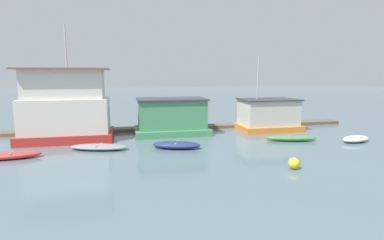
{
  "coord_description": "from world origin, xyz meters",
  "views": [
    {
      "loc": [
        -5.44,
        -26.06,
        5.33
      ],
      "look_at": [
        0.0,
        -1.0,
        1.4
      ],
      "focal_mm": 28.0,
      "sensor_mm": 36.0,
      "label": 1
    }
  ],
  "objects_px": {
    "dinghy_grey": "(99,147)",
    "dinghy_green": "(291,138)",
    "dinghy_red": "(12,155)",
    "buoy_yellow": "(294,163)",
    "dinghy_white": "(356,139)",
    "houseboat_green": "(172,117)",
    "dinghy_navy": "(176,145)",
    "houseboat_red": "(66,108)",
    "houseboat_orange": "(268,115)"
  },
  "relations": [
    {
      "from": "dinghy_grey",
      "to": "dinghy_green",
      "type": "xyz_separation_m",
      "value": [
        14.91,
        -0.31,
        0.03
      ]
    },
    {
      "from": "dinghy_red",
      "to": "buoy_yellow",
      "type": "relative_size",
      "value": 5.46
    },
    {
      "from": "dinghy_grey",
      "to": "dinghy_red",
      "type": "bearing_deg",
      "value": -166.1
    },
    {
      "from": "dinghy_red",
      "to": "buoy_yellow",
      "type": "height_order",
      "value": "buoy_yellow"
    },
    {
      "from": "buoy_yellow",
      "to": "dinghy_white",
      "type": "bearing_deg",
      "value": 31.22
    },
    {
      "from": "dinghy_green",
      "to": "buoy_yellow",
      "type": "relative_size",
      "value": 6.33
    },
    {
      "from": "houseboat_green",
      "to": "dinghy_navy",
      "type": "xyz_separation_m",
      "value": [
        -0.46,
        -5.48,
        -1.27
      ]
    },
    {
      "from": "dinghy_navy",
      "to": "dinghy_green",
      "type": "distance_m",
      "value": 9.46
    },
    {
      "from": "dinghy_red",
      "to": "dinghy_grey",
      "type": "xyz_separation_m",
      "value": [
        5.23,
        1.29,
        -0.03
      ]
    },
    {
      "from": "houseboat_red",
      "to": "dinghy_navy",
      "type": "distance_m",
      "value": 9.73
    },
    {
      "from": "houseboat_orange",
      "to": "dinghy_red",
      "type": "height_order",
      "value": "houseboat_orange"
    },
    {
      "from": "houseboat_orange",
      "to": "dinghy_white",
      "type": "height_order",
      "value": "houseboat_orange"
    },
    {
      "from": "dinghy_red",
      "to": "dinghy_white",
      "type": "height_order",
      "value": "dinghy_white"
    },
    {
      "from": "dinghy_grey",
      "to": "dinghy_navy",
      "type": "bearing_deg",
      "value": -8.71
    },
    {
      "from": "houseboat_red",
      "to": "houseboat_green",
      "type": "xyz_separation_m",
      "value": [
        8.67,
        0.84,
        -1.12
      ]
    },
    {
      "from": "houseboat_red",
      "to": "houseboat_green",
      "type": "bearing_deg",
      "value": 5.51
    },
    {
      "from": "houseboat_red",
      "to": "houseboat_green",
      "type": "height_order",
      "value": "houseboat_red"
    },
    {
      "from": "dinghy_green",
      "to": "dinghy_white",
      "type": "height_order",
      "value": "dinghy_white"
    },
    {
      "from": "dinghy_green",
      "to": "dinghy_navy",
      "type": "bearing_deg",
      "value": -176.81
    },
    {
      "from": "dinghy_white",
      "to": "buoy_yellow",
      "type": "bearing_deg",
      "value": -148.78
    },
    {
      "from": "houseboat_green",
      "to": "buoy_yellow",
      "type": "bearing_deg",
      "value": -65.34
    },
    {
      "from": "houseboat_green",
      "to": "dinghy_red",
      "type": "relative_size",
      "value": 1.82
    },
    {
      "from": "dinghy_navy",
      "to": "houseboat_green",
      "type": "bearing_deg",
      "value": 85.23
    },
    {
      "from": "houseboat_red",
      "to": "houseboat_orange",
      "type": "xyz_separation_m",
      "value": [
        18.09,
        0.85,
        -1.2
      ]
    },
    {
      "from": "houseboat_red",
      "to": "houseboat_orange",
      "type": "distance_m",
      "value": 18.15
    },
    {
      "from": "buoy_yellow",
      "to": "houseboat_red",
      "type": "bearing_deg",
      "value": 142.5
    },
    {
      "from": "dinghy_grey",
      "to": "dinghy_navy",
      "type": "relative_size",
      "value": 1.16
    },
    {
      "from": "houseboat_green",
      "to": "houseboat_orange",
      "type": "distance_m",
      "value": 9.41
    },
    {
      "from": "dinghy_navy",
      "to": "buoy_yellow",
      "type": "bearing_deg",
      "value": -46.56
    },
    {
      "from": "dinghy_green",
      "to": "dinghy_white",
      "type": "distance_m",
      "value": 5.05
    },
    {
      "from": "houseboat_orange",
      "to": "dinghy_white",
      "type": "xyz_separation_m",
      "value": [
        4.41,
        -6.42,
        -1.2
      ]
    },
    {
      "from": "houseboat_orange",
      "to": "dinghy_grey",
      "type": "height_order",
      "value": "houseboat_orange"
    },
    {
      "from": "houseboat_orange",
      "to": "dinghy_grey",
      "type": "bearing_deg",
      "value": -163.11
    },
    {
      "from": "houseboat_red",
      "to": "dinghy_white",
      "type": "distance_m",
      "value": 23.3
    },
    {
      "from": "houseboat_orange",
      "to": "dinghy_grey",
      "type": "distance_m",
      "value": 16.07
    },
    {
      "from": "dinghy_green",
      "to": "houseboat_orange",
      "type": "bearing_deg",
      "value": 85.15
    },
    {
      "from": "houseboat_orange",
      "to": "dinghy_green",
      "type": "bearing_deg",
      "value": -94.85
    },
    {
      "from": "houseboat_green",
      "to": "dinghy_green",
      "type": "relative_size",
      "value": 1.57
    },
    {
      "from": "dinghy_red",
      "to": "houseboat_red",
      "type": "bearing_deg",
      "value": 64.11
    },
    {
      "from": "houseboat_red",
      "to": "buoy_yellow",
      "type": "height_order",
      "value": "houseboat_red"
    },
    {
      "from": "dinghy_red",
      "to": "dinghy_grey",
      "type": "distance_m",
      "value": 5.38
    },
    {
      "from": "houseboat_orange",
      "to": "dinghy_red",
      "type": "distance_m",
      "value": 21.44
    },
    {
      "from": "dinghy_red",
      "to": "dinghy_white",
      "type": "distance_m",
      "value": 24.98
    },
    {
      "from": "houseboat_orange",
      "to": "dinghy_green",
      "type": "distance_m",
      "value": 5.13
    },
    {
      "from": "houseboat_red",
      "to": "dinghy_red",
      "type": "distance_m",
      "value": 6.16
    },
    {
      "from": "houseboat_red",
      "to": "dinghy_white",
      "type": "bearing_deg",
      "value": -13.89
    },
    {
      "from": "buoy_yellow",
      "to": "dinghy_red",
      "type": "bearing_deg",
      "value": 161.1
    },
    {
      "from": "houseboat_orange",
      "to": "buoy_yellow",
      "type": "height_order",
      "value": "houseboat_orange"
    },
    {
      "from": "houseboat_green",
      "to": "dinghy_grey",
      "type": "xyz_separation_m",
      "value": [
        -5.92,
        -4.64,
        -1.33
      ]
    },
    {
      "from": "dinghy_navy",
      "to": "buoy_yellow",
      "type": "distance_m",
      "value": 8.39
    }
  ]
}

